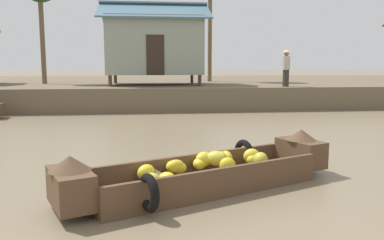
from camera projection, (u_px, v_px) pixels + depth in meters
The scene contains 5 objects.
ground_plane at pixel (134, 133), 11.49m from camera, with size 300.00×300.00×0.00m, color #7A6B51.
riverbank_strip at pixel (140, 88), 25.88m from camera, with size 160.00×20.00×1.03m, color brown.
banana_boat at pixel (206, 171), 6.24m from camera, with size 4.67×2.70×0.80m.
stilt_house_mid_right at pixel (154, 45), 19.07m from camera, with size 5.20×3.95×3.99m.
vendor_person at pixel (286, 66), 17.43m from camera, with size 0.44×0.44×1.66m.
Camera 1 is at (0.38, -1.45, 1.98)m, focal length 36.31 mm.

